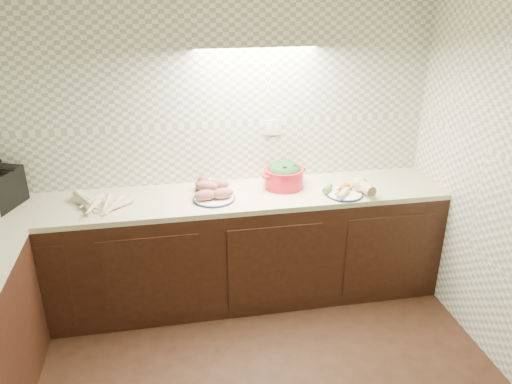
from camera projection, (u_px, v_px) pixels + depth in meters
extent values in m
cube|color=#99A482|center=(202.00, 134.00, 3.79)|extent=(3.60, 0.05, 2.60)
cube|color=beige|center=(273.00, 127.00, 3.89)|extent=(0.13, 0.01, 0.12)
cube|color=black|center=(210.00, 252.00, 3.89)|extent=(3.60, 0.60, 0.86)
cube|color=beige|center=(208.00, 199.00, 3.71)|extent=(3.60, 0.60, 0.04)
cone|color=beige|center=(77.00, 210.00, 3.43)|extent=(0.20, 0.26, 0.05)
cone|color=beige|center=(76.00, 210.00, 3.44)|extent=(0.21, 0.22, 0.05)
cone|color=beige|center=(76.00, 206.00, 3.49)|extent=(0.17, 0.23, 0.05)
cone|color=beige|center=(87.00, 209.00, 3.44)|extent=(0.14, 0.23, 0.05)
cone|color=beige|center=(108.00, 204.00, 3.51)|extent=(0.15, 0.24, 0.05)
cone|color=beige|center=(118.00, 200.00, 3.60)|extent=(0.06, 0.24, 0.05)
cone|color=beige|center=(97.00, 206.00, 3.45)|extent=(0.17, 0.21, 0.05)
cone|color=beige|center=(82.00, 197.00, 3.59)|extent=(0.22, 0.24, 0.06)
cone|color=beige|center=(106.00, 204.00, 3.47)|extent=(0.19, 0.25, 0.05)
cylinder|color=#192045|center=(214.00, 199.00, 3.65)|extent=(0.31, 0.31, 0.01)
cylinder|color=white|center=(214.00, 199.00, 3.65)|extent=(0.29, 0.29, 0.02)
ellipsoid|color=#A56657|center=(206.00, 195.00, 3.59)|extent=(0.18, 0.12, 0.08)
ellipsoid|color=#A56657|center=(222.00, 193.00, 3.62)|extent=(0.18, 0.12, 0.08)
ellipsoid|color=#A56657|center=(212.00, 190.00, 3.68)|extent=(0.18, 0.12, 0.08)
ellipsoid|color=#A56657|center=(206.00, 186.00, 3.63)|extent=(0.18, 0.12, 0.08)
ellipsoid|color=#A56657|center=(218.00, 184.00, 3.67)|extent=(0.18, 0.12, 0.08)
cylinder|color=black|center=(206.00, 187.00, 3.80)|extent=(0.16, 0.16, 0.06)
sphere|color=maroon|center=(203.00, 181.00, 3.78)|extent=(0.08, 0.08, 0.08)
sphere|color=silver|center=(210.00, 181.00, 3.80)|extent=(0.05, 0.05, 0.05)
cylinder|color=red|center=(284.00, 178.00, 3.84)|extent=(0.40, 0.40, 0.15)
cube|color=red|center=(266.00, 177.00, 3.74)|extent=(0.06, 0.07, 0.02)
cube|color=red|center=(301.00, 168.00, 3.91)|extent=(0.06, 0.07, 0.02)
ellipsoid|color=#27632A|center=(284.00, 170.00, 3.82)|extent=(0.27, 0.27, 0.15)
cylinder|color=#192045|center=(344.00, 194.00, 3.73)|extent=(0.27, 0.27, 0.01)
cylinder|color=white|center=(344.00, 194.00, 3.73)|extent=(0.26, 0.26, 0.02)
cone|color=orange|center=(339.00, 190.00, 3.73)|extent=(0.15, 0.11, 0.03)
cone|color=orange|center=(340.00, 191.00, 3.72)|extent=(0.11, 0.15, 0.03)
cone|color=orange|center=(343.00, 191.00, 3.73)|extent=(0.14, 0.13, 0.03)
cone|color=orange|center=(343.00, 188.00, 3.73)|extent=(0.12, 0.14, 0.03)
cone|color=orange|center=(343.00, 189.00, 3.71)|extent=(0.12, 0.14, 0.03)
cylinder|color=silver|center=(343.00, 193.00, 3.67)|extent=(0.14, 0.16, 0.04)
cylinder|color=#4B8135|center=(327.00, 189.00, 3.75)|extent=(0.10, 0.11, 0.05)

